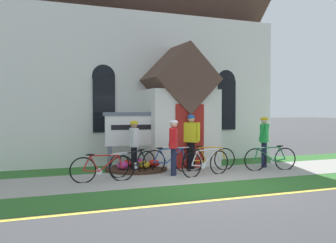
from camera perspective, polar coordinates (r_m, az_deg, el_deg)
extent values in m
plane|color=#3D3D3F|center=(13.67, -1.07, -6.37)|extent=(140.00, 140.00, 0.00)
cube|color=#99968E|center=(11.11, -5.66, -8.21)|extent=(32.00, 2.61, 0.01)
cube|color=#2D6628|center=(9.13, -1.75, -10.38)|extent=(32.00, 1.65, 0.01)
cube|color=#2D6628|center=(13.11, -8.31, -6.72)|extent=(24.00, 1.58, 0.01)
cube|color=yellow|center=(8.25, 0.69, -11.70)|extent=(28.00, 0.16, 0.01)
cube|color=white|center=(19.15, -12.93, 3.97)|extent=(13.68, 11.00, 5.39)
cube|color=brown|center=(19.77, -13.01, 16.15)|extent=(14.18, 11.20, 11.20)
cube|color=white|center=(13.78, 1.66, -0.88)|extent=(2.40, 1.60, 2.60)
cube|color=brown|center=(13.81, 1.67, 5.98)|extent=(2.40, 1.80, 2.40)
cube|color=maroon|center=(13.05, 3.13, -2.12)|extent=(1.00, 0.06, 2.10)
cube|color=black|center=(13.71, -9.12, 2.43)|extent=(0.76, 0.06, 1.90)
cone|color=black|center=(13.76, -9.14, 6.39)|extent=(0.80, 0.06, 0.80)
cube|color=black|center=(15.53, 8.37, 2.34)|extent=(0.76, 0.06, 1.90)
cone|color=black|center=(15.57, 8.38, 5.84)|extent=(0.80, 0.06, 0.80)
cube|color=slate|center=(12.77, -8.30, -5.22)|extent=(0.12, 0.12, 0.77)
cube|color=slate|center=(13.12, -1.65, -5.02)|extent=(0.12, 0.12, 0.77)
cube|color=white|center=(12.85, -4.94, -1.32)|extent=(1.83, 0.21, 0.95)
cube|color=slate|center=(12.84, -4.95, 1.07)|extent=(1.95, 0.26, 0.12)
cube|color=black|center=(12.80, -4.90, -0.82)|extent=(1.46, 0.12, 0.16)
cylinder|color=#382319|center=(12.70, -4.54, -6.77)|extent=(1.94, 1.94, 0.10)
ellipsoid|color=red|center=(12.74, -2.02, -5.96)|extent=(0.36, 0.36, 0.24)
ellipsoid|color=#CC338C|center=(13.12, -4.28, -5.74)|extent=(0.36, 0.36, 0.24)
ellipsoid|color=red|center=(12.83, -5.58, -5.92)|extent=(0.36, 0.36, 0.24)
ellipsoid|color=#CC338C|center=(12.30, -6.50, -6.25)|extent=(0.36, 0.36, 0.24)
ellipsoid|color=gold|center=(12.41, -3.43, -6.17)|extent=(0.36, 0.36, 0.24)
torus|color=black|center=(13.30, 16.36, -5.16)|extent=(0.72, 0.18, 0.73)
torus|color=black|center=(12.87, 12.32, -5.36)|extent=(0.72, 0.18, 0.73)
cylinder|color=#19723F|center=(12.99, 13.73, -4.61)|extent=(0.55, 0.14, 0.44)
cylinder|color=#19723F|center=(13.02, 14.18, -3.63)|extent=(0.75, 0.18, 0.06)
cylinder|color=#19723F|center=(13.15, 15.22, -4.49)|extent=(0.26, 0.09, 0.46)
cylinder|color=#19723F|center=(13.21, 15.57, -5.31)|extent=(0.41, 0.12, 0.09)
cylinder|color=#19723F|center=(13.24, 16.02, -4.35)|extent=(0.22, 0.08, 0.40)
cylinder|color=#19723F|center=(12.86, 12.49, -4.55)|extent=(0.12, 0.06, 0.37)
ellipsoid|color=black|center=(13.18, 15.67, -3.40)|extent=(0.25, 0.13, 0.05)
cylinder|color=silver|center=(12.86, 12.66, -3.65)|extent=(0.44, 0.11, 0.03)
cylinder|color=silver|center=(13.13, 14.78, -5.47)|extent=(0.18, 0.05, 0.18)
torus|color=black|center=(11.98, -3.15, -5.89)|extent=(0.67, 0.29, 0.71)
torus|color=black|center=(11.37, -6.96, -6.31)|extent=(0.67, 0.29, 0.71)
cylinder|color=black|center=(11.55, -5.62, -5.46)|extent=(0.51, 0.23, 0.42)
cylinder|color=black|center=(11.60, -5.20, -4.38)|extent=(0.70, 0.30, 0.07)
cylinder|color=black|center=(11.78, -4.22, -5.24)|extent=(0.25, 0.13, 0.44)
cylinder|color=black|center=(11.86, -3.88, -6.09)|extent=(0.39, 0.18, 0.09)
cylinder|color=black|center=(11.90, -3.48, -5.04)|extent=(0.21, 0.11, 0.39)
cylinder|color=black|center=(11.37, -6.80, -5.45)|extent=(0.12, 0.08, 0.35)
ellipsoid|color=black|center=(11.82, -3.81, -4.04)|extent=(0.25, 0.16, 0.05)
cylinder|color=silver|center=(11.37, -6.65, -4.49)|extent=(0.42, 0.19, 0.03)
cylinder|color=silver|center=(11.74, -4.63, -6.30)|extent=(0.17, 0.08, 0.18)
torus|color=black|center=(12.50, 3.66, -5.55)|extent=(0.72, 0.10, 0.72)
torus|color=black|center=(12.91, 8.07, -5.33)|extent=(0.72, 0.10, 0.72)
cylinder|color=orange|center=(12.74, 6.60, -4.67)|extent=(0.57, 0.09, 0.46)
cylinder|color=orange|center=(12.67, 6.13, -3.68)|extent=(0.78, 0.11, 0.05)
cylinder|color=orange|center=(12.59, 4.97, -4.70)|extent=(0.27, 0.06, 0.47)
cylinder|color=orange|center=(12.58, 4.57, -5.62)|extent=(0.43, 0.07, 0.09)
cylinder|color=orange|center=(12.51, 4.07, -4.62)|extent=(0.23, 0.06, 0.42)
cylinder|color=orange|center=(12.87, 7.90, -4.50)|extent=(0.12, 0.05, 0.39)
ellipsoid|color=black|center=(12.52, 4.48, -3.56)|extent=(0.25, 0.10, 0.05)
cylinder|color=silver|center=(12.83, 7.73, -3.56)|extent=(0.44, 0.07, 0.03)
cylinder|color=silver|center=(12.66, 5.46, -5.70)|extent=(0.18, 0.04, 0.18)
torus|color=black|center=(10.72, -12.04, -6.83)|extent=(0.70, 0.08, 0.70)
torus|color=black|center=(10.88, -6.58, -6.68)|extent=(0.70, 0.08, 0.70)
cylinder|color=#A51E19|center=(10.79, -8.42, -5.90)|extent=(0.56, 0.07, 0.45)
cylinder|color=#A51E19|center=(10.75, -9.02, -4.81)|extent=(0.77, 0.09, 0.04)
cylinder|color=#A51E19|center=(10.73, -10.44, -5.95)|extent=(0.26, 0.05, 0.44)
cylinder|color=#A51E19|center=(10.75, -10.93, -6.94)|extent=(0.42, 0.06, 0.09)
cylinder|color=#A51E19|center=(10.70, -11.54, -5.84)|extent=(0.22, 0.05, 0.39)
cylinder|color=#A51E19|center=(10.85, -6.80, -5.73)|extent=(0.12, 0.04, 0.38)
ellipsoid|color=black|center=(10.69, -11.05, -4.68)|extent=(0.24, 0.10, 0.05)
cylinder|color=silver|center=(10.82, -7.02, -4.66)|extent=(0.44, 0.06, 0.03)
cylinder|color=silver|center=(10.78, -9.83, -7.04)|extent=(0.18, 0.03, 0.18)
torus|color=black|center=(12.00, -2.01, -5.81)|extent=(0.74, 0.07, 0.74)
torus|color=black|center=(12.43, 2.43, -5.55)|extent=(0.74, 0.07, 0.74)
cylinder|color=#194CA5|center=(12.26, 0.96, -4.88)|extent=(0.56, 0.06, 0.46)
cylinder|color=#194CA5|center=(12.18, 0.47, -3.90)|extent=(0.77, 0.07, 0.04)
cylinder|color=#194CA5|center=(12.10, -0.69, -4.97)|extent=(0.26, 0.05, 0.45)
cylinder|color=#194CA5|center=(12.08, -1.10, -5.88)|extent=(0.42, 0.05, 0.09)
cylinder|color=#194CA5|center=(12.01, -1.60, -4.89)|extent=(0.22, 0.05, 0.39)
cylinder|color=#194CA5|center=(12.39, 2.26, -4.69)|extent=(0.12, 0.04, 0.39)
ellipsoid|color=black|center=(12.02, -1.19, -3.83)|extent=(0.24, 0.09, 0.05)
cylinder|color=silver|center=(12.35, 2.09, -3.74)|extent=(0.44, 0.05, 0.03)
cylinder|color=silver|center=(12.17, -0.20, -5.95)|extent=(0.18, 0.03, 0.18)
torus|color=black|center=(11.36, 3.43, -6.26)|extent=(0.71, 0.20, 0.72)
torus|color=black|center=(12.04, 7.30, -5.82)|extent=(0.71, 0.20, 0.72)
cylinder|color=#B7B7BC|center=(11.78, 6.04, -5.14)|extent=(0.56, 0.17, 0.48)
cylinder|color=#B7B7BC|center=(11.68, 5.62, -4.08)|extent=(0.76, 0.22, 0.04)
cylinder|color=#B7B7BC|center=(11.53, 4.60, -5.27)|extent=(0.26, 0.10, 0.47)
cylinder|color=#B7B7BC|center=(11.49, 4.24, -6.30)|extent=(0.42, 0.13, 0.09)
cylinder|color=#B7B7BC|center=(11.39, 3.80, -5.22)|extent=(0.22, 0.09, 0.42)
cylinder|color=#B7B7BC|center=(11.99, 7.16, -4.90)|extent=(0.12, 0.06, 0.40)
ellipsoid|color=black|center=(11.43, 4.16, -4.04)|extent=(0.25, 0.13, 0.05)
cylinder|color=silver|center=(11.94, 7.02, -3.87)|extent=(0.43, 0.13, 0.03)
cylinder|color=silver|center=(11.63, 5.03, -6.34)|extent=(0.18, 0.06, 0.18)
cylinder|color=black|center=(12.93, 3.52, -4.89)|extent=(0.15, 0.15, 0.87)
cylinder|color=black|center=(12.98, 3.11, -4.86)|extent=(0.15, 0.15, 0.87)
cube|color=yellow|center=(12.89, 3.32, -1.55)|extent=(0.44, 0.52, 0.64)
sphere|color=tan|center=(12.87, 3.32, 0.37)|extent=(0.23, 0.23, 0.23)
ellipsoid|color=#1E59B2|center=(12.87, 3.32, 0.64)|extent=(0.37, 0.35, 0.16)
cylinder|color=yellow|center=(12.71, 4.37, -1.45)|extent=(0.09, 0.10, 0.57)
cylinder|color=yellow|center=(13.07, 2.29, -1.36)|extent=(0.09, 0.25, 0.57)
cylinder|color=black|center=(12.36, -4.95, -5.39)|extent=(0.15, 0.15, 0.79)
cylinder|color=black|center=(12.22, -4.79, -5.48)|extent=(0.15, 0.15, 0.79)
cube|color=silver|center=(12.22, -4.88, -2.27)|extent=(0.24, 0.46, 0.57)
sphere|color=#936B51|center=(12.20, -4.88, -0.46)|extent=(0.20, 0.20, 0.20)
ellipsoid|color=gold|center=(12.20, -4.88, -0.20)|extent=(0.27, 0.23, 0.14)
cylinder|color=silver|center=(12.49, -4.97, -2.06)|extent=(0.09, 0.09, 0.52)
cylinder|color=silver|center=(11.95, -4.78, -2.23)|extent=(0.09, 0.14, 0.52)
cylinder|color=#191E38|center=(11.59, 0.77, -5.81)|extent=(0.15, 0.15, 0.80)
cylinder|color=#191E38|center=(11.73, 0.85, -5.73)|extent=(0.15, 0.15, 0.80)
cube|color=red|center=(11.59, 0.81, -2.36)|extent=(0.40, 0.49, 0.59)
sphere|color=tan|center=(11.57, 0.81, -0.39)|extent=(0.21, 0.21, 0.21)
ellipsoid|color=silver|center=(11.57, 0.81, -0.11)|extent=(0.33, 0.32, 0.15)
cylinder|color=red|center=(11.32, 0.43, -2.30)|extent=(0.09, 0.24, 0.53)
cylinder|color=red|center=(11.86, 1.18, -2.12)|extent=(0.09, 0.16, 0.54)
cylinder|color=#191E38|center=(13.59, 13.49, -4.69)|extent=(0.15, 0.15, 0.83)
cylinder|color=#191E38|center=(13.75, 13.61, -4.62)|extent=(0.15, 0.15, 0.83)
cube|color=green|center=(13.61, 13.57, -1.64)|extent=(0.48, 0.47, 0.61)
sphere|color=beige|center=(13.60, 13.58, 0.09)|extent=(0.22, 0.22, 0.22)
ellipsoid|color=gold|center=(13.59, 13.58, 0.34)|extent=(0.35, 0.35, 0.15)
cylinder|color=green|center=(13.34, 13.18, -1.57)|extent=(0.09, 0.23, 0.55)
cylinder|color=green|center=(13.88, 13.94, -1.45)|extent=(0.09, 0.19, 0.55)
cylinder|color=#3D2D1E|center=(19.17, 6.78, -1.35)|extent=(0.36, 0.36, 1.82)
cone|color=#23662D|center=(19.38, 6.82, 10.45)|extent=(4.03, 4.03, 6.12)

